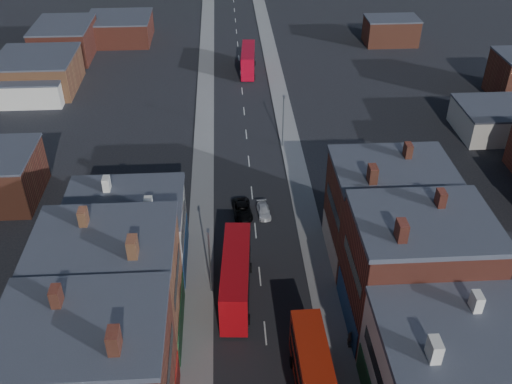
{
  "coord_description": "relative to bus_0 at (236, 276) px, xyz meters",
  "views": [
    {
      "loc": [
        -3.15,
        -13.51,
        42.21
      ],
      "look_at": [
        0.0,
        38.93,
        6.31
      ],
      "focal_mm": 40.0,
      "sensor_mm": 36.0,
      "label": 1
    }
  ],
  "objects": [
    {
      "name": "ped_3",
      "position": [
        10.31,
        -7.33,
        -1.69
      ],
      "size": [
        0.59,
        1.13,
        1.86
      ],
      "primitive_type": "imported",
      "rotation": [
        0.0,
        0.0,
        1.66
      ],
      "color": "#5A544D",
      "rests_on": "pavement_east"
    },
    {
      "name": "pavement_west",
      "position": [
        -3.89,
        20.81,
        -2.68
      ],
      "size": [
        3.0,
        200.0,
        0.12
      ],
      "primitive_type": "cube",
      "color": "gray",
      "rests_on": "ground"
    },
    {
      "name": "bus_1",
      "position": [
        6.11,
        -12.91,
        -0.03
      ],
      "size": [
        3.11,
        11.65,
        5.01
      ],
      "rotation": [
        0.0,
        0.0,
        0.02
      ],
      "color": "#B21F0A",
      "rests_on": "ground"
    },
    {
      "name": "lamp_post_2",
      "position": [
        -2.59,
        0.81,
        1.97
      ],
      "size": [
        0.25,
        0.7,
        8.12
      ],
      "color": "slate",
      "rests_on": "ground"
    },
    {
      "name": "lamp_post_3",
      "position": [
        7.81,
        30.81,
        1.97
      ],
      "size": [
        0.25,
        0.7,
        8.12
      ],
      "color": "slate",
      "rests_on": "ground"
    },
    {
      "name": "pavement_east",
      "position": [
        9.11,
        20.81,
        -2.68
      ],
      "size": [
        3.0,
        200.0,
        0.12
      ],
      "primitive_type": "cube",
      "color": "gray",
      "rests_on": "ground"
    },
    {
      "name": "bus_2",
      "position": [
        4.11,
        59.37,
        -0.29
      ],
      "size": [
        3.21,
        10.62,
        4.53
      ],
      "rotation": [
        0.0,
        0.0,
        -0.07
      ],
      "color": "#A7071A",
      "rests_on": "ground"
    },
    {
      "name": "car_2",
      "position": [
        1.18,
        14.18,
        -2.07
      ],
      "size": [
        2.61,
        4.97,
        1.33
      ],
      "primitive_type": "imported",
      "rotation": [
        0.0,
        0.0,
        0.08
      ],
      "color": "black",
      "rests_on": "ground"
    },
    {
      "name": "car_3",
      "position": [
        3.81,
        14.01,
        -2.21
      ],
      "size": [
        1.79,
        3.76,
        1.06
      ],
      "primitive_type": "imported",
      "rotation": [
        0.0,
        0.0,
        0.09
      ],
      "color": "white",
      "rests_on": "ground"
    },
    {
      "name": "bus_0",
      "position": [
        0.0,
        0.0,
        0.0
      ],
      "size": [
        3.6,
        11.91,
        5.07
      ],
      "rotation": [
        0.0,
        0.0,
        -0.07
      ],
      "color": "#B70A10",
      "rests_on": "ground"
    }
  ]
}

